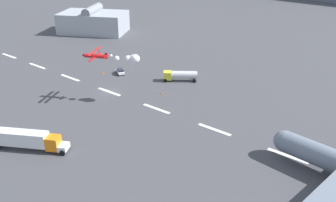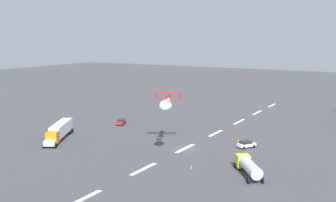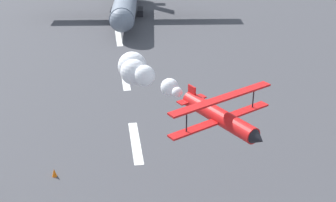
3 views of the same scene
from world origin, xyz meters
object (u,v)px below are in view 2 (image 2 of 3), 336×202
(followme_car_yellow, at_px, (121,121))
(traffic_cone_near, at_px, (238,140))
(semi_truck_orange, at_px, (60,130))
(traffic_cone_far, at_px, (191,167))
(airport_staff_sedan, at_px, (246,144))
(fuel_tanker_truck, at_px, (248,166))
(stunt_biplane_red, at_px, (166,103))

(followme_car_yellow, xyz_separation_m, traffic_cone_near, (1.06, 34.80, -0.44))
(semi_truck_orange, height_order, followme_car_yellow, semi_truck_orange)
(followme_car_yellow, bearing_deg, traffic_cone_far, 55.05)
(semi_truck_orange, distance_m, traffic_cone_near, 42.12)
(semi_truck_orange, xyz_separation_m, traffic_cone_far, (3.40, 36.86, -1.77))
(semi_truck_orange, height_order, traffic_cone_far, semi_truck_orange)
(followme_car_yellow, height_order, traffic_cone_far, followme_car_yellow)
(semi_truck_orange, distance_m, followme_car_yellow, 20.85)
(traffic_cone_far, bearing_deg, followme_car_yellow, -124.95)
(traffic_cone_near, distance_m, traffic_cone_far, 23.00)
(semi_truck_orange, relative_size, airport_staff_sedan, 3.43)
(fuel_tanker_truck, relative_size, traffic_cone_far, 11.93)
(stunt_biplane_red, distance_m, traffic_cone_far, 14.30)
(semi_truck_orange, relative_size, fuel_tanker_truck, 1.69)
(traffic_cone_far, bearing_deg, semi_truck_orange, -95.27)
(stunt_biplane_red, xyz_separation_m, semi_truck_orange, (1.65, -28.49, -8.67))
(fuel_tanker_truck, distance_m, followme_car_yellow, 49.87)
(followme_car_yellow, bearing_deg, traffic_cone_near, 88.25)
(followme_car_yellow, bearing_deg, stunt_biplane_red, 53.88)
(fuel_tanker_truck, distance_m, traffic_cone_near, 23.33)
(fuel_tanker_truck, distance_m, traffic_cone_far, 10.51)
(traffic_cone_near, height_order, traffic_cone_far, same)
(semi_truck_orange, height_order, traffic_cone_near, semi_truck_orange)
(semi_truck_orange, height_order, fuel_tanker_truck, semi_truck_orange)
(fuel_tanker_truck, bearing_deg, traffic_cone_far, -79.46)
(stunt_biplane_red, bearing_deg, semi_truck_orange, -86.68)
(followme_car_yellow, bearing_deg, semi_truck_orange, -6.74)
(semi_truck_orange, distance_m, traffic_cone_far, 37.06)
(fuel_tanker_truck, bearing_deg, followme_car_yellow, -116.38)
(semi_truck_orange, relative_size, traffic_cone_far, 20.16)
(stunt_biplane_red, xyz_separation_m, traffic_cone_near, (-17.95, 8.75, -10.44))
(stunt_biplane_red, bearing_deg, traffic_cone_near, 154.00)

